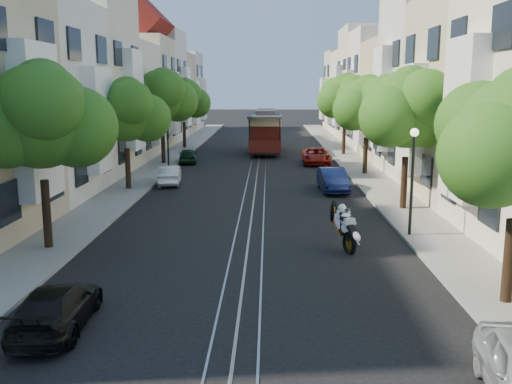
# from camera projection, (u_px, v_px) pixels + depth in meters

# --- Properties ---
(ground) EXTENTS (200.00, 200.00, 0.00)m
(ground) POSITION_uv_depth(u_px,v_px,m) (259.00, 159.00, 46.08)
(ground) COLOR black
(ground) RESTS_ON ground
(sidewalk_east) EXTENTS (2.50, 80.00, 0.12)m
(sidewalk_east) POSITION_uv_depth(u_px,v_px,m) (349.00, 159.00, 45.92)
(sidewalk_east) COLOR gray
(sidewalk_east) RESTS_ON ground
(sidewalk_west) EXTENTS (2.50, 80.00, 0.12)m
(sidewalk_west) POSITION_uv_depth(u_px,v_px,m) (170.00, 158.00, 46.23)
(sidewalk_west) COLOR gray
(sidewalk_west) RESTS_ON ground
(rail_left) EXTENTS (0.06, 80.00, 0.02)m
(rail_left) POSITION_uv_depth(u_px,v_px,m) (252.00, 159.00, 46.09)
(rail_left) COLOR gray
(rail_left) RESTS_ON ground
(rail_slot) EXTENTS (0.06, 80.00, 0.02)m
(rail_slot) POSITION_uv_depth(u_px,v_px,m) (259.00, 159.00, 46.08)
(rail_slot) COLOR gray
(rail_slot) RESTS_ON ground
(rail_right) EXTENTS (0.06, 80.00, 0.02)m
(rail_right) POSITION_uv_depth(u_px,v_px,m) (266.00, 159.00, 46.07)
(rail_right) COLOR gray
(rail_right) RESTS_ON ground
(lane_line) EXTENTS (0.08, 80.00, 0.01)m
(lane_line) POSITION_uv_depth(u_px,v_px,m) (259.00, 159.00, 46.08)
(lane_line) COLOR tan
(lane_line) RESTS_ON ground
(townhouses_east) EXTENTS (7.75, 72.00, 12.00)m
(townhouses_east) POSITION_uv_depth(u_px,v_px,m) (410.00, 95.00, 44.80)
(townhouses_east) COLOR beige
(townhouses_east) RESTS_ON ground
(townhouses_west) EXTENTS (7.75, 72.00, 11.76)m
(townhouses_west) POSITION_uv_depth(u_px,v_px,m) (110.00, 96.00, 45.32)
(townhouses_west) COLOR silver
(townhouses_west) RESTS_ON ground
(tree_e_b) EXTENTS (4.93, 4.08, 6.68)m
(tree_e_b) POSITION_uv_depth(u_px,v_px,m) (409.00, 111.00, 26.36)
(tree_e_b) COLOR black
(tree_e_b) RESTS_ON ground
(tree_e_c) EXTENTS (4.84, 3.99, 6.52)m
(tree_e_c) POSITION_uv_depth(u_px,v_px,m) (368.00, 105.00, 37.20)
(tree_e_c) COLOR black
(tree_e_c) RESTS_ON ground
(tree_e_d) EXTENTS (5.01, 4.16, 6.85)m
(tree_e_d) POSITION_uv_depth(u_px,v_px,m) (346.00, 98.00, 47.96)
(tree_e_d) COLOR black
(tree_e_d) RESTS_ON ground
(tree_w_a) EXTENTS (4.93, 4.08, 6.68)m
(tree_w_a) POSITION_uv_depth(u_px,v_px,m) (42.00, 119.00, 19.79)
(tree_w_a) COLOR black
(tree_w_a) RESTS_ON ground
(tree_w_b) EXTENTS (4.72, 3.87, 6.27)m
(tree_w_b) POSITION_uv_depth(u_px,v_px,m) (127.00, 113.00, 31.65)
(tree_w_b) COLOR black
(tree_w_b) RESTS_ON ground
(tree_w_c) EXTENTS (5.13, 4.28, 7.09)m
(tree_w_c) POSITION_uv_depth(u_px,v_px,m) (162.00, 97.00, 42.33)
(tree_w_c) COLOR black
(tree_w_c) RESTS_ON ground
(tree_w_d) EXTENTS (4.84, 3.99, 6.52)m
(tree_w_d) POSITION_uv_depth(u_px,v_px,m) (184.00, 100.00, 53.23)
(tree_w_d) COLOR black
(tree_w_d) RESTS_ON ground
(lamp_east) EXTENTS (0.32, 0.32, 4.16)m
(lamp_east) POSITION_uv_depth(u_px,v_px,m) (413.00, 166.00, 21.84)
(lamp_east) COLOR black
(lamp_east) RESTS_ON ground
(lamp_west) EXTENTS (0.32, 0.32, 4.16)m
(lamp_west) POSITION_uv_depth(u_px,v_px,m) (168.00, 130.00, 39.80)
(lamp_west) COLOR black
(lamp_west) RESTS_ON ground
(sportbike_rider) EXTENTS (0.91, 2.14, 1.74)m
(sportbike_rider) POSITION_uv_depth(u_px,v_px,m) (343.00, 224.00, 20.58)
(sportbike_rider) COLOR black
(sportbike_rider) RESTS_ON ground
(cable_car) EXTENTS (2.95, 9.06, 3.47)m
(cable_car) POSITION_uv_depth(u_px,v_px,m) (266.00, 130.00, 50.32)
(cable_car) COLOR black
(cable_car) RESTS_ON ground
(parked_car_e_mid) EXTENTS (1.57, 4.00, 1.30)m
(parked_car_e_mid) POSITION_uv_depth(u_px,v_px,m) (333.00, 180.00, 32.06)
(parked_car_e_mid) COLOR #0B1339
(parked_car_e_mid) RESTS_ON ground
(parked_car_e_far) EXTENTS (2.22, 4.51, 1.23)m
(parked_car_e_far) POSITION_uv_depth(u_px,v_px,m) (316.00, 156.00, 43.29)
(parked_car_e_far) COLOR maroon
(parked_car_e_far) RESTS_ON ground
(parked_car_w_near) EXTENTS (1.73, 3.88, 1.10)m
(parked_car_w_near) POSITION_uv_depth(u_px,v_px,m) (56.00, 307.00, 13.87)
(parked_car_w_near) COLOR black
(parked_car_w_near) RESTS_ON ground
(parked_car_w_mid) EXTENTS (1.59, 3.60, 1.15)m
(parked_car_w_mid) POSITION_uv_depth(u_px,v_px,m) (170.00, 175.00, 34.32)
(parked_car_w_mid) COLOR silver
(parked_car_w_mid) RESTS_ON ground
(parked_car_w_far) EXTENTS (1.75, 3.45, 1.13)m
(parked_car_w_far) POSITION_uv_depth(u_px,v_px,m) (188.00, 156.00, 43.87)
(parked_car_w_far) COLOR black
(parked_car_w_far) RESTS_ON ground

